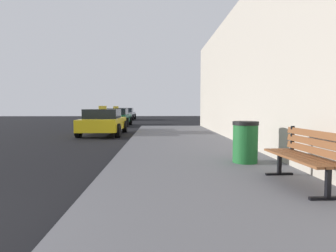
% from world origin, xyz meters
% --- Properties ---
extents(bench, '(0.56, 1.62, 0.89)m').
position_xyz_m(bench, '(5.39, 1.91, 0.66)').
color(bench, brown).
rests_on(bench, sidewalk).
extents(trash_bin, '(0.57, 0.57, 0.91)m').
position_xyz_m(trash_bin, '(5.01, 3.76, 0.61)').
color(trash_bin, '#195926').
rests_on(trash_bin, sidewalk).
extents(car_yellow, '(1.98, 4.00, 1.43)m').
position_xyz_m(car_yellow, '(0.39, 11.54, 0.65)').
color(car_yellow, yellow).
rests_on(car_yellow, ground_plane).
extents(car_green, '(2.01, 4.04, 1.43)m').
position_xyz_m(car_green, '(0.04, 18.18, 0.65)').
color(car_green, '#196638').
rests_on(car_green, ground_plane).
extents(car_silver, '(2.05, 4.24, 1.27)m').
position_xyz_m(car_silver, '(-0.42, 27.62, 0.65)').
color(car_silver, '#B7B7BF').
rests_on(car_silver, ground_plane).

